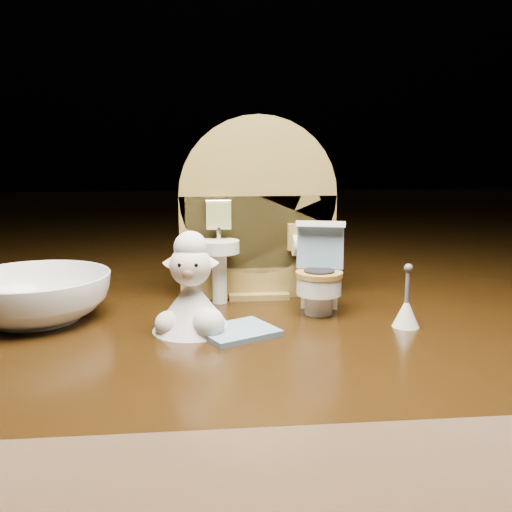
% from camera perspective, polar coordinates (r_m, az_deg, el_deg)
% --- Properties ---
extents(backdrop_panel, '(0.13, 0.05, 0.15)m').
position_cam_1_polar(backdrop_panel, '(0.47, 0.09, 3.70)').
color(backdrop_panel, olive).
rests_on(backdrop_panel, ground).
extents(toy_toilet, '(0.04, 0.05, 0.07)m').
position_cam_1_polar(toy_toilet, '(0.44, 6.37, -2.26)').
color(toy_toilet, white).
rests_on(toy_toilet, ground).
extents(bath_mat, '(0.06, 0.06, 0.00)m').
position_cam_1_polar(bath_mat, '(0.39, -1.85, -7.56)').
color(bath_mat, slate).
rests_on(bath_mat, ground).
extents(toilet_brush, '(0.02, 0.02, 0.05)m').
position_cam_1_polar(toilet_brush, '(0.42, 14.79, -5.27)').
color(toilet_brush, white).
rests_on(toilet_brush, ground).
extents(plush_lamb, '(0.06, 0.06, 0.07)m').
position_cam_1_polar(plush_lamb, '(0.39, -6.45, -4.02)').
color(plush_lamb, silver).
rests_on(plush_lamb, ground).
extents(ceramic_bowl, '(0.13, 0.13, 0.03)m').
position_cam_1_polar(ceramic_bowl, '(0.45, -21.23, -3.88)').
color(ceramic_bowl, white).
rests_on(ceramic_bowl, ground).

